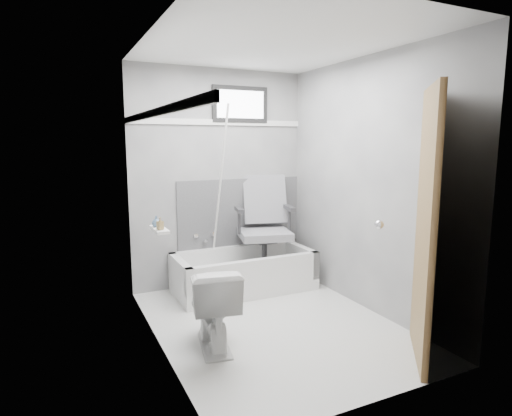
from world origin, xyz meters
TOP-DOWN VIEW (x-y plane):
  - floor at (0.00, 0.00)m, footprint 2.60×2.60m
  - ceiling at (0.00, 0.00)m, footprint 2.60×2.60m
  - wall_back at (0.00, 1.30)m, footprint 2.00×0.02m
  - wall_front at (0.00, -1.30)m, footprint 2.00×0.02m
  - wall_left at (-1.00, 0.00)m, footprint 0.02×2.60m
  - wall_right at (1.00, 0.00)m, footprint 0.02×2.60m
  - bathtub at (0.13, 0.93)m, footprint 1.50×0.70m
  - office_chair at (0.40, 0.96)m, footprint 0.78×0.78m
  - toilet at (-0.62, -0.16)m, footprint 0.50×0.73m
  - door at (0.98, -1.28)m, footprint 0.78×0.78m
  - window at (0.25, 1.29)m, footprint 0.66×0.04m
  - backerboard at (0.25, 1.29)m, footprint 1.50×0.02m
  - trim_back at (0.00, 1.29)m, footprint 2.00×0.02m
  - trim_left at (-0.99, 0.00)m, footprint 0.02×2.60m
  - pole at (-0.10, 1.06)m, footprint 0.02×0.60m
  - shelf at (-0.93, 0.24)m, footprint 0.10×0.32m
  - soap_bottle_a at (-0.94, 0.16)m, footprint 0.06×0.06m
  - soap_bottle_b at (-0.94, 0.30)m, footprint 0.10×0.10m
  - faucet at (-0.20, 1.27)m, footprint 0.26×0.10m

SIDE VIEW (x-z plane):
  - floor at x=0.00m, z-range 0.00..0.00m
  - bathtub at x=0.13m, z-range 0.00..0.42m
  - toilet at x=-0.62m, z-range 0.00..0.66m
  - faucet at x=-0.20m, z-range 0.47..0.63m
  - office_chair at x=0.40m, z-range 0.12..1.24m
  - backerboard at x=0.25m, z-range 0.41..1.19m
  - shelf at x=-0.93m, z-range 0.89..0.91m
  - soap_bottle_b at x=-0.94m, z-range 0.91..1.01m
  - soap_bottle_a at x=-0.94m, z-range 0.92..1.01m
  - door at x=0.98m, z-range 0.00..2.00m
  - pole at x=-0.10m, z-range 0.12..1.98m
  - wall_back at x=0.00m, z-range 0.00..2.40m
  - wall_front at x=0.00m, z-range 0.00..2.40m
  - wall_left at x=-1.00m, z-range 0.00..2.40m
  - wall_right at x=1.00m, z-range 0.00..2.40m
  - trim_back at x=0.00m, z-range 1.79..1.85m
  - trim_left at x=-0.99m, z-range 1.79..1.85m
  - window at x=0.25m, z-range 1.82..2.22m
  - ceiling at x=0.00m, z-range 2.40..2.40m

